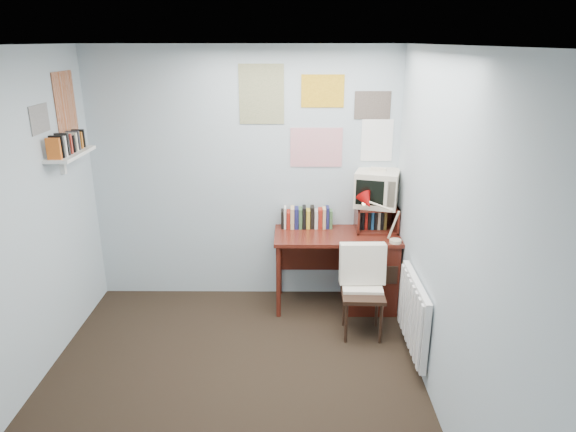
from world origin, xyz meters
name	(u,v)px	position (x,y,z in m)	size (l,w,h in m)	color
ground	(229,401)	(0.00, 0.00, 0.00)	(3.50, 3.50, 0.00)	black
back_wall	(245,177)	(0.00, 1.75, 1.25)	(3.00, 0.02, 2.50)	#A8B8C0
right_wall	(449,245)	(1.50, 0.00, 1.25)	(0.02, 3.50, 2.50)	#A8B8C0
ceiling	(212,45)	(0.00, 0.00, 2.50)	(3.00, 3.50, 0.02)	white
desk	(363,268)	(1.17, 1.48, 0.41)	(1.20, 0.55, 0.76)	#511B12
desk_chair	(363,294)	(1.10, 0.93, 0.40)	(0.41, 0.39, 0.80)	black
desk_lamp	(397,222)	(1.42, 1.26, 0.96)	(0.28, 0.24, 0.40)	#AB0B0B
tv_riser	(376,218)	(1.29, 1.59, 0.89)	(0.40, 0.30, 0.25)	#511B12
crt_tv	(377,187)	(1.29, 1.61, 1.20)	(0.40, 0.36, 0.38)	beige
book_row	(311,217)	(0.66, 1.66, 0.87)	(0.60, 0.14, 0.22)	#511B12
radiator	(414,314)	(1.46, 0.55, 0.42)	(0.09, 0.80, 0.60)	white
wall_shelf	(71,154)	(-1.40, 1.10, 1.62)	(0.20, 0.62, 0.24)	white
posters_back	(317,116)	(0.70, 1.74, 1.85)	(1.20, 0.01, 0.90)	white
posters_left	(53,108)	(-1.49, 1.10, 2.00)	(0.01, 0.70, 0.60)	white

